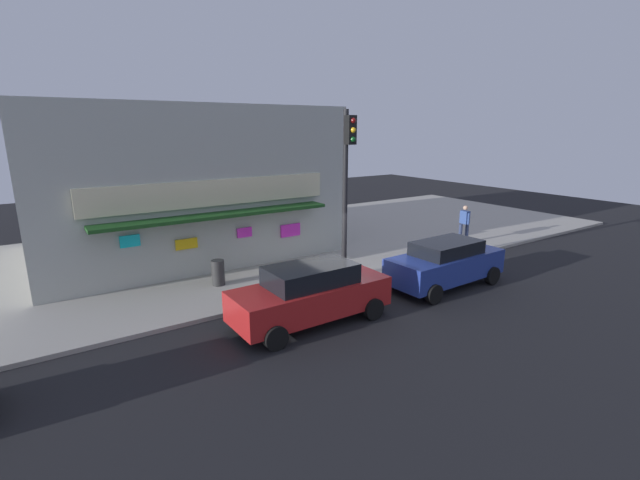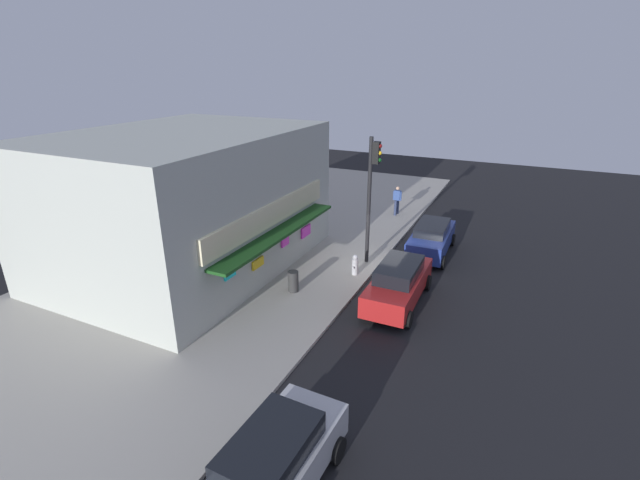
% 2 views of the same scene
% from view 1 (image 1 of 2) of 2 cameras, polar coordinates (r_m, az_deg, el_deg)
% --- Properties ---
extents(ground_plane, '(55.50, 55.50, 0.00)m').
position_cam_1_polar(ground_plane, '(15.50, 3.42, -6.12)').
color(ground_plane, black).
extents(sidewalk, '(37.00, 12.96, 0.13)m').
position_cam_1_polar(sidewalk, '(20.75, -7.45, -0.72)').
color(sidewalk, '#A39E93').
rests_on(sidewalk, ground_plane).
extents(corner_building, '(11.81, 9.58, 6.11)m').
position_cam_1_polar(corner_building, '(20.47, -17.87, 7.41)').
color(corner_building, '#ADB2A8').
rests_on(corner_building, sidewalk).
extents(traffic_light, '(0.32, 0.58, 5.87)m').
position_cam_1_polar(traffic_light, '(15.30, 3.50, 8.49)').
color(traffic_light, black).
rests_on(traffic_light, sidewalk).
extents(fire_hydrant, '(0.52, 0.28, 0.94)m').
position_cam_1_polar(fire_hydrant, '(15.19, -1.56, -4.17)').
color(fire_hydrant, '#B2B2B7').
rests_on(fire_hydrant, sidewalk).
extents(trash_can, '(0.44, 0.44, 0.88)m').
position_cam_1_polar(trash_can, '(15.59, -13.01, -4.12)').
color(trash_can, '#2D2D2D').
rests_on(trash_can, sidewalk).
extents(pedestrian, '(0.59, 0.56, 1.78)m').
position_cam_1_polar(pedestrian, '(21.64, 18.13, 2.16)').
color(pedestrian, navy).
rests_on(pedestrian, sidewalk).
extents(parked_car_blue, '(4.47, 2.01, 1.63)m').
position_cam_1_polar(parked_car_blue, '(15.92, 15.89, -2.86)').
color(parked_car_blue, navy).
rests_on(parked_car_blue, ground_plane).
extents(parked_car_red, '(4.59, 1.95, 1.71)m').
position_cam_1_polar(parked_car_red, '(12.50, -1.20, -6.91)').
color(parked_car_red, '#AD1E1E').
rests_on(parked_car_red, ground_plane).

